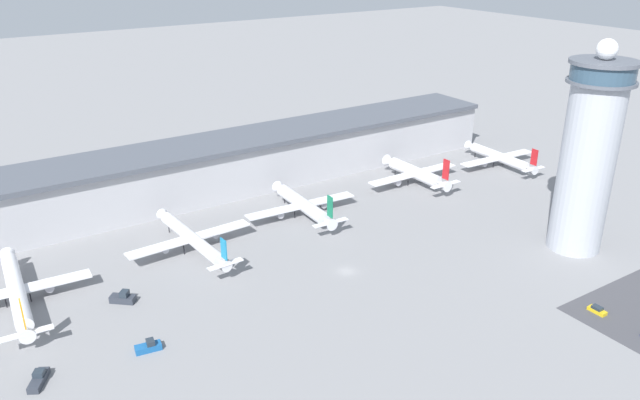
% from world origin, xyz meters
% --- Properties ---
extents(ground_plane, '(1000.00, 1000.00, 0.00)m').
position_xyz_m(ground_plane, '(0.00, 0.00, 0.00)').
color(ground_plane, gray).
extents(terminal_building, '(213.02, 25.00, 18.38)m').
position_xyz_m(terminal_building, '(0.00, 70.00, 9.29)').
color(terminal_building, '#B2B2B7').
rests_on(terminal_building, ground).
extents(control_tower, '(17.54, 17.54, 58.57)m').
position_xyz_m(control_tower, '(62.78, -23.49, 27.78)').
color(control_tower, '#ADB2BC').
rests_on(control_tower, ground).
extents(airplane_gate_alpha, '(34.77, 43.67, 12.18)m').
position_xyz_m(airplane_gate_alpha, '(-75.80, 29.67, 3.98)').
color(airplane_gate_alpha, white).
rests_on(airplane_gate_alpha, ground).
extents(airplane_gate_bravo, '(36.83, 41.17, 11.78)m').
position_xyz_m(airplane_gate_bravo, '(-30.08, 32.63, 4.38)').
color(airplane_gate_bravo, white).
rests_on(airplane_gate_bravo, ground).
extents(airplane_gate_charlie, '(37.60, 35.49, 12.78)m').
position_xyz_m(airplane_gate_charlie, '(8.76, 36.60, 4.02)').
color(airplane_gate_charlie, silver).
rests_on(airplane_gate_charlie, ground).
extents(airplane_gate_delta, '(37.70, 32.48, 13.59)m').
position_xyz_m(airplane_gate_delta, '(57.17, 38.78, 4.23)').
color(airplane_gate_delta, white).
rests_on(airplane_gate_delta, ground).
extents(airplane_gate_echo, '(34.30, 35.47, 11.57)m').
position_xyz_m(airplane_gate_echo, '(96.81, 35.34, 3.71)').
color(airplane_gate_echo, white).
rests_on(airplane_gate_echo, ground).
extents(service_truck_catering, '(5.82, 3.12, 2.47)m').
position_xyz_m(service_truck_catering, '(-55.41, -4.89, 0.85)').
color(service_truck_catering, black).
rests_on(service_truck_catering, ground).
extents(service_truck_fuel, '(5.37, 7.11, 2.43)m').
position_xyz_m(service_truck_fuel, '(-77.30, -3.38, 0.84)').
color(service_truck_fuel, black).
rests_on(service_truck_fuel, ground).
extents(service_truck_baggage, '(6.22, 5.87, 3.12)m').
position_xyz_m(service_truck_baggage, '(-54.25, 17.23, 1.09)').
color(service_truck_baggage, black).
rests_on(service_truck_baggage, ground).
extents(car_yellow_taxi, '(1.91, 4.31, 1.57)m').
position_xyz_m(car_yellow_taxi, '(38.56, -48.28, 0.61)').
color(car_yellow_taxi, black).
rests_on(car_yellow_taxi, ground).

